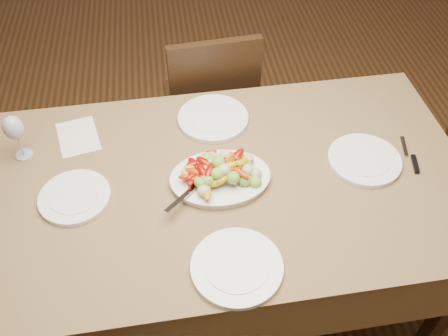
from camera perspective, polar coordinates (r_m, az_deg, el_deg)
name	(u,v)px	position (r m, az deg, el deg)	size (l,w,h in m)	color
floor	(254,275)	(2.49, 3.43, -12.06)	(6.00, 6.00, 0.00)	#3A2311
dining_table	(224,239)	(2.13, 0.00, -8.13)	(1.84, 1.04, 0.76)	brown
chair_far	(208,102)	(2.61, -1.81, 7.60)	(0.42, 0.42, 0.95)	black
serving_platter	(220,179)	(1.82, -0.43, -1.31)	(0.35, 0.26, 0.02)	white
roasted_vegetables	(220,169)	(1.78, -0.44, -0.09)	(0.29, 0.20, 0.09)	#770702
serving_spoon	(204,182)	(1.76, -2.34, -1.65)	(0.28, 0.06, 0.03)	#9EA0A8
plate_left	(75,197)	(1.85, -16.69, -3.22)	(0.25, 0.25, 0.02)	white
plate_right	(364,160)	(1.96, 15.75, 0.88)	(0.28, 0.28, 0.02)	white
plate_far	(213,118)	(2.07, -1.26, 5.70)	(0.29, 0.29, 0.02)	white
plate_near	(237,267)	(1.60, 1.47, -11.25)	(0.29, 0.29, 0.02)	white
wine_glass	(17,136)	(2.00, -22.61, 3.41)	(0.08, 0.08, 0.20)	#8C99A5
menu_card	(78,136)	(2.08, -16.34, 3.48)	(0.15, 0.21, 0.00)	silver
table_knife	(410,156)	(2.04, 20.47, 1.26)	(0.02, 0.20, 0.01)	#9EA0A8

